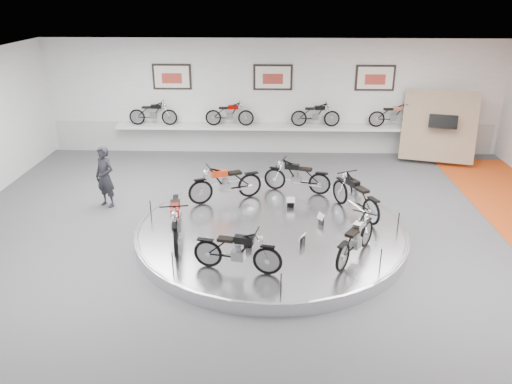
{
  "coord_description": "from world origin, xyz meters",
  "views": [
    {
      "loc": [
        0.0,
        -10.41,
        5.6
      ],
      "look_at": [
        -0.37,
        0.6,
        1.05
      ],
      "focal_mm": 35.0,
      "sensor_mm": 36.0,
      "label": 1
    }
  ],
  "objects_px": {
    "shelf": "(272,127)",
    "bike_c": "(225,183)",
    "bike_f": "(356,238)",
    "bike_b": "(297,176)",
    "bike_e": "(237,250)",
    "bike_a": "(355,195)",
    "visitor": "(105,177)",
    "bike_d": "(176,219)",
    "display_platform": "(271,231)"
  },
  "relations": [
    {
      "from": "bike_f",
      "to": "visitor",
      "type": "distance_m",
      "value": 7.02
    },
    {
      "from": "bike_f",
      "to": "bike_e",
      "type": "bearing_deg",
      "value": 135.09
    },
    {
      "from": "bike_f",
      "to": "shelf",
      "type": "bearing_deg",
      "value": 44.18
    },
    {
      "from": "bike_f",
      "to": "visitor",
      "type": "relative_size",
      "value": 0.92
    },
    {
      "from": "bike_d",
      "to": "bike_f",
      "type": "distance_m",
      "value": 3.93
    },
    {
      "from": "bike_c",
      "to": "bike_f",
      "type": "distance_m",
      "value": 4.19
    },
    {
      "from": "bike_b",
      "to": "bike_f",
      "type": "relative_size",
      "value": 1.02
    },
    {
      "from": "bike_a",
      "to": "bike_e",
      "type": "relative_size",
      "value": 1.09
    },
    {
      "from": "shelf",
      "to": "display_platform",
      "type": "bearing_deg",
      "value": -90.0
    },
    {
      "from": "bike_f",
      "to": "visitor",
      "type": "height_order",
      "value": "visitor"
    },
    {
      "from": "shelf",
      "to": "visitor",
      "type": "xyz_separation_m",
      "value": [
        -4.49,
        -4.68,
        -0.15
      ]
    },
    {
      "from": "shelf",
      "to": "bike_d",
      "type": "bearing_deg",
      "value": -106.32
    },
    {
      "from": "shelf",
      "to": "bike_e",
      "type": "xyz_separation_m",
      "value": [
        -0.66,
        -8.44,
        -0.24
      ]
    },
    {
      "from": "visitor",
      "to": "bike_b",
      "type": "bearing_deg",
      "value": 33.57
    },
    {
      "from": "bike_b",
      "to": "bike_f",
      "type": "xyz_separation_m",
      "value": [
        1.06,
        -3.62,
        -0.01
      ]
    },
    {
      "from": "shelf",
      "to": "bike_d",
      "type": "height_order",
      "value": "bike_d"
    },
    {
      "from": "bike_a",
      "to": "bike_c",
      "type": "bearing_deg",
      "value": 51.83
    },
    {
      "from": "bike_e",
      "to": "bike_c",
      "type": "bearing_deg",
      "value": 110.6
    },
    {
      "from": "bike_a",
      "to": "bike_f",
      "type": "xyz_separation_m",
      "value": [
        -0.33,
        -2.23,
        -0.04
      ]
    },
    {
      "from": "bike_e",
      "to": "bike_f",
      "type": "height_order",
      "value": "bike_f"
    },
    {
      "from": "bike_a",
      "to": "bike_d",
      "type": "bearing_deg",
      "value": 84.77
    },
    {
      "from": "bike_b",
      "to": "bike_d",
      "type": "distance_m",
      "value": 4.09
    },
    {
      "from": "bike_d",
      "to": "bike_e",
      "type": "bearing_deg",
      "value": 39.86
    },
    {
      "from": "bike_c",
      "to": "bike_d",
      "type": "distance_m",
      "value": 2.47
    },
    {
      "from": "display_platform",
      "to": "bike_c",
      "type": "distance_m",
      "value": 2.03
    },
    {
      "from": "shelf",
      "to": "bike_c",
      "type": "bearing_deg",
      "value": -103.92
    },
    {
      "from": "shelf",
      "to": "bike_a",
      "type": "xyz_separation_m",
      "value": [
        2.09,
        -5.63,
        -0.2
      ]
    },
    {
      "from": "display_platform",
      "to": "bike_b",
      "type": "distance_m",
      "value": 2.36
    },
    {
      "from": "bike_c",
      "to": "bike_d",
      "type": "height_order",
      "value": "bike_d"
    },
    {
      "from": "shelf",
      "to": "bike_d",
      "type": "xyz_separation_m",
      "value": [
        -2.11,
        -7.21,
        -0.17
      ]
    },
    {
      "from": "bike_b",
      "to": "bike_d",
      "type": "bearing_deg",
      "value": 62.07
    },
    {
      "from": "shelf",
      "to": "bike_f",
      "type": "height_order",
      "value": "bike_f"
    },
    {
      "from": "bike_c",
      "to": "visitor",
      "type": "bearing_deg",
      "value": -27.09
    },
    {
      "from": "display_platform",
      "to": "bike_f",
      "type": "xyz_separation_m",
      "value": [
        1.76,
        -1.46,
        0.61
      ]
    },
    {
      "from": "bike_a",
      "to": "bike_f",
      "type": "distance_m",
      "value": 2.26
    },
    {
      "from": "shelf",
      "to": "bike_e",
      "type": "distance_m",
      "value": 8.47
    },
    {
      "from": "bike_a",
      "to": "bike_d",
      "type": "xyz_separation_m",
      "value": [
        -4.2,
        -1.58,
        0.03
      ]
    },
    {
      "from": "bike_b",
      "to": "bike_e",
      "type": "relative_size",
      "value": 1.03
    },
    {
      "from": "bike_a",
      "to": "bike_f",
      "type": "height_order",
      "value": "bike_a"
    },
    {
      "from": "display_platform",
      "to": "bike_a",
      "type": "distance_m",
      "value": 2.32
    },
    {
      "from": "visitor",
      "to": "bike_a",
      "type": "bearing_deg",
      "value": 20.51
    },
    {
      "from": "display_platform",
      "to": "bike_e",
      "type": "xyz_separation_m",
      "value": [
        -0.66,
        -2.04,
        0.61
      ]
    },
    {
      "from": "shelf",
      "to": "bike_c",
      "type": "xyz_separation_m",
      "value": [
        -1.22,
        -4.91,
        -0.19
      ]
    },
    {
      "from": "bike_b",
      "to": "bike_f",
      "type": "height_order",
      "value": "bike_b"
    },
    {
      "from": "display_platform",
      "to": "bike_b",
      "type": "xyz_separation_m",
      "value": [
        0.7,
        2.16,
        0.62
      ]
    },
    {
      "from": "bike_d",
      "to": "bike_f",
      "type": "relative_size",
      "value": 1.15
    },
    {
      "from": "shelf",
      "to": "bike_c",
      "type": "distance_m",
      "value": 5.06
    },
    {
      "from": "bike_e",
      "to": "bike_b",
      "type": "bearing_deg",
      "value": 83.74
    },
    {
      "from": "bike_c",
      "to": "bike_e",
      "type": "relative_size",
      "value": 1.11
    },
    {
      "from": "bike_c",
      "to": "bike_e",
      "type": "xyz_separation_m",
      "value": [
        0.55,
        -3.54,
        -0.05
      ]
    }
  ]
}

